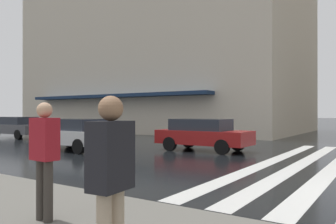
# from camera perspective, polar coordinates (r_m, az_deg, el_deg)

# --- Properties ---
(zebra_crossing) EXTENTS (13.00, 4.50, 0.01)m
(zebra_crossing) POSITION_cam_1_polar(r_m,az_deg,el_deg) (11.92, 26.50, -8.20)
(zebra_crossing) COLOR silver
(zebra_crossing) RESTS_ON ground_plane
(haussmann_block_mid) EXTENTS (16.05, 25.18, 19.96)m
(haussmann_block_mid) POSITION_cam_1_polar(r_m,az_deg,el_deg) (34.24, -0.25, 13.53)
(haussmann_block_mid) COLOR beige
(haussmann_block_mid) RESTS_ON ground_plane
(car_white) EXTENTS (1.85, 4.10, 1.41)m
(car_white) POSITION_cam_1_polar(r_m,az_deg,el_deg) (15.63, -15.52, -3.52)
(car_white) COLOR silver
(car_white) RESTS_ON ground_plane
(car_dark_grey) EXTENTS (1.85, 4.10, 1.41)m
(car_dark_grey) POSITION_cam_1_polar(r_m,az_deg,el_deg) (24.67, -24.00, -2.27)
(car_dark_grey) COLOR #4C4C51
(car_dark_grey) RESTS_ON ground_plane
(car_red) EXTENTS (1.85, 4.10, 1.41)m
(car_red) POSITION_cam_1_polar(r_m,az_deg,el_deg) (14.95, 5.93, -3.68)
(car_red) COLOR maroon
(car_red) RESTS_ON ground_plane
(pedestrian_in_red_jacket) EXTENTS (0.26, 0.41, 1.68)m
(pedestrian_in_red_jacket) POSITION_cam_1_polar(r_m,az_deg,el_deg) (5.12, -20.16, -6.23)
(pedestrian_in_red_jacket) COLOR maroon
(pedestrian_in_red_jacket) RESTS_ON sidewalk_pavement
(pedestrian_far_down_pavement) EXTENTS (0.42, 0.27, 1.68)m
(pedestrian_far_down_pavement) POSITION_cam_1_polar(r_m,az_deg,el_deg) (3.01, -9.67, -10.55)
(pedestrian_far_down_pavement) COLOR black
(pedestrian_far_down_pavement) RESTS_ON sidewalk_pavement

